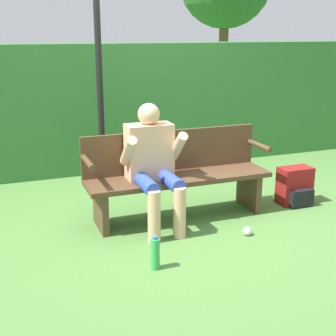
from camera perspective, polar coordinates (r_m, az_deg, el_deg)
ground_plane at (r=4.54m, az=1.33°, el=-6.03°), size 40.00×40.00×0.00m
hedge_back at (r=6.07m, az=-5.42°, el=7.42°), size 12.00×0.45×1.59m
park_bench at (r=4.45m, az=1.06°, el=-0.67°), size 1.76×0.44×0.82m
person_seated at (r=4.19m, az=-1.83°, el=0.89°), size 0.56×0.63×1.11m
backpack at (r=5.00m, az=15.25°, el=-2.22°), size 0.34×0.27×0.39m
water_bottle at (r=3.56m, az=-1.58°, el=-10.38°), size 0.07×0.07×0.27m
signpost at (r=5.16m, az=-8.46°, el=13.51°), size 0.36×0.09×2.65m
litter_crumple at (r=4.20m, az=9.63°, el=-7.59°), size 0.08×0.08×0.08m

